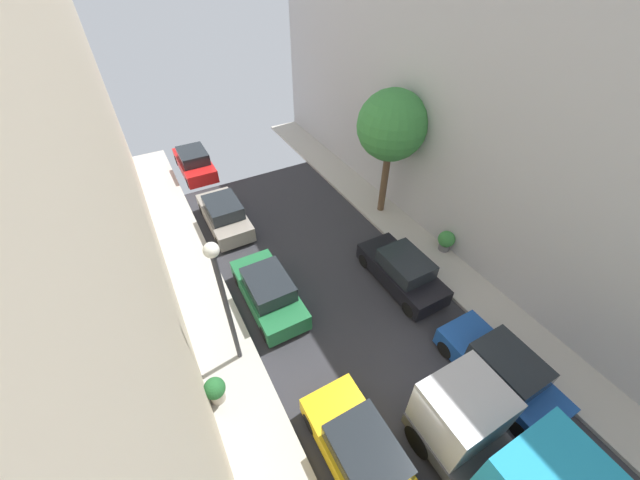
{
  "coord_description": "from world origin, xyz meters",
  "views": [
    {
      "loc": [
        -5.4,
        -2.94,
        11.63
      ],
      "look_at": [
        0.73,
        8.21,
        0.5
      ],
      "focal_mm": 20.04,
      "sensor_mm": 36.0,
      "label": 1
    }
  ],
  "objects": [
    {
      "name": "potted_plant_1",
      "position": [
        5.75,
        5.16,
        0.71
      ],
      "size": [
        0.77,
        0.77,
        1.02
      ],
      "color": "slate",
      "rests_on": "sidewalk_right"
    },
    {
      "name": "parked_car_left_3",
      "position": [
        -2.7,
        6.25,
        0.72
      ],
      "size": [
        1.78,
        4.2,
        1.57
      ],
      "color": "#1E6638",
      "rests_on": "ground"
    },
    {
      "name": "parked_car_left_4",
      "position": [
        -2.7,
        12.03,
        0.72
      ],
      "size": [
        1.78,
        4.2,
        1.57
      ],
      "color": "gray",
      "rests_on": "ground"
    },
    {
      "name": "parked_car_right_1",
      "position": [
        2.7,
        -0.55,
        0.72
      ],
      "size": [
        1.78,
        4.2,
        1.57
      ],
      "color": "#194799",
      "rests_on": "ground"
    },
    {
      "name": "parked_car_right_2",
      "position": [
        2.7,
        4.58,
        0.72
      ],
      "size": [
        1.78,
        4.2,
        1.57
      ],
      "color": "black",
      "rests_on": "ground"
    },
    {
      "name": "potted_plant_0",
      "position": [
        -5.73,
        3.31,
        0.72
      ],
      "size": [
        0.68,
        0.68,
        1.02
      ],
      "color": "#B2A899",
      "rests_on": "sidewalk_left"
    },
    {
      "name": "sidewalk_right",
      "position": [
        5.0,
        0.0,
        0.07
      ],
      "size": [
        2.0,
        44.0,
        0.15
      ],
      "primitive_type": "cube",
      "color": "#B7B2A8",
      "rests_on": "ground"
    },
    {
      "name": "lamp_post",
      "position": [
        -4.6,
        4.45,
        3.68
      ],
      "size": [
        0.44,
        0.44,
        5.35
      ],
      "color": "#333338",
      "rests_on": "sidewalk_left"
    },
    {
      "name": "parked_car_left_2",
      "position": [
        -2.7,
        -0.46,
        0.72
      ],
      "size": [
        1.78,
        4.2,
        1.57
      ],
      "color": "gold",
      "rests_on": "ground"
    },
    {
      "name": "street_tree_1",
      "position": [
        5.04,
        9.23,
        4.82
      ],
      "size": [
        3.24,
        3.24,
        6.33
      ],
      "color": "brown",
      "rests_on": "sidewalk_right"
    },
    {
      "name": "parked_car_left_5",
      "position": [
        -2.7,
        18.11,
        0.72
      ],
      "size": [
        1.78,
        4.2,
        1.57
      ],
      "color": "red",
      "rests_on": "ground"
    },
    {
      "name": "ground",
      "position": [
        0.0,
        0.0,
        0.0
      ],
      "size": [
        32.0,
        32.0,
        0.0
      ],
      "primitive_type": "plane",
      "color": "#2D2D33"
    }
  ]
}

